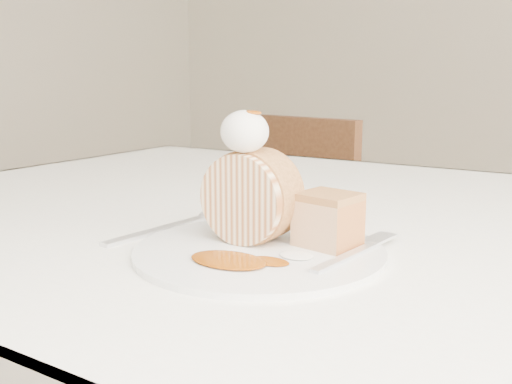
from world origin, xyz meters
The scene contains 10 objects.
table centered at (0.00, 0.20, 0.66)m, with size 1.40×0.90×0.75m.
chair_far centered at (-0.48, 1.08, 0.46)m, with size 0.44×0.44×0.81m.
plate centered at (-0.03, 0.01, 0.75)m, with size 0.24×0.24×0.01m, color white.
roulade_slice centered at (-0.06, 0.03, 0.80)m, with size 0.09×0.09×0.05m, color beige.
cake_chunk centered at (0.02, 0.05, 0.78)m, with size 0.05×0.05×0.04m, color #B67844.
whipped_cream centered at (-0.06, 0.02, 0.87)m, with size 0.05×0.05×0.04m, color white.
caramel_drizzle centered at (-0.05, 0.02, 0.89)m, with size 0.02×0.02×0.01m, color #853A05.
caramel_pool centered at (-0.04, -0.04, 0.76)m, with size 0.08×0.05×0.00m, color #853A05, non-canonical shape.
fork centered at (0.05, 0.02, 0.76)m, with size 0.02×0.14×0.00m, color silver.
spoon centered at (-0.17, 0.02, 0.75)m, with size 0.03×0.18×0.00m, color silver.
Camera 1 is at (0.24, -0.44, 0.92)m, focal length 40.00 mm.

